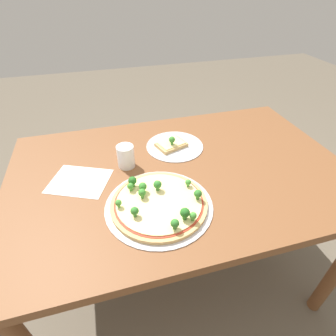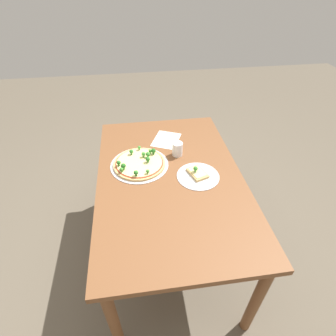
{
  "view_description": "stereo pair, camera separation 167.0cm",
  "coord_description": "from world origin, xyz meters",
  "views": [
    {
      "loc": [
        0.28,
        0.82,
        1.43
      ],
      "look_at": [
        0.06,
        0.01,
        0.78
      ],
      "focal_mm": 28.0,
      "sensor_mm": 36.0,
      "label": 1
    },
    {
      "loc": [
        -1.21,
        0.18,
        1.84
      ],
      "look_at": [
        0.06,
        0.01,
        0.78
      ],
      "focal_mm": 28.0,
      "sensor_mm": 36.0,
      "label": 2
    }
  ],
  "objects": [
    {
      "name": "pizza_tray_whole",
      "position": [
        0.14,
        0.18,
        0.77
      ],
      "size": [
        0.38,
        0.38,
        0.07
      ],
      "color": "silver",
      "rests_on": "dining_table"
    },
    {
      "name": "dining_table",
      "position": [
        0.0,
        0.0,
        0.67
      ],
      "size": [
        1.39,
        0.9,
        0.76
      ],
      "color": "brown",
      "rests_on": "ground_plane"
    },
    {
      "name": "drinking_cup",
      "position": [
        0.21,
        -0.08,
        0.81
      ],
      "size": [
        0.07,
        0.07,
        0.1
      ],
      "primitive_type": "cylinder",
      "color": "white",
      "rests_on": "dining_table"
    },
    {
      "name": "pizza_tray_slice",
      "position": [
        -0.02,
        -0.17,
        0.77
      ],
      "size": [
        0.26,
        0.26,
        0.06
      ],
      "color": "silver",
      "rests_on": "dining_table"
    },
    {
      "name": "paper_menu",
      "position": [
        0.41,
        -0.03,
        0.76
      ],
      "size": [
        0.27,
        0.25,
        0.0
      ],
      "primitive_type": "cube",
      "rotation": [
        0.0,
        0.0,
        -0.42
      ],
      "color": "white",
      "rests_on": "dining_table"
    },
    {
      "name": "ground_plane",
      "position": [
        0.0,
        0.0,
        0.0
      ],
      "size": [
        8.0,
        8.0,
        0.0
      ],
      "primitive_type": "plane",
      "color": "brown"
    }
  ]
}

